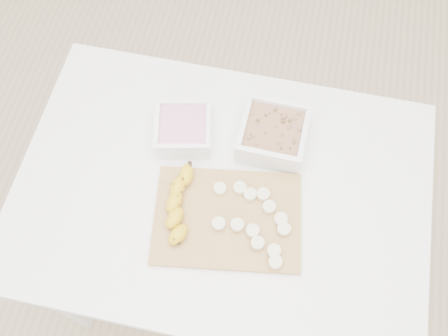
% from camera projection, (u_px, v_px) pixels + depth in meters
% --- Properties ---
extents(ground, '(3.50, 3.50, 0.00)m').
position_uv_depth(ground, '(222.00, 267.00, 1.88)').
color(ground, '#C6AD89').
rests_on(ground, ground).
extents(table, '(1.00, 0.70, 0.75)m').
position_uv_depth(table, '(222.00, 204.00, 1.29)').
color(table, white).
rests_on(table, ground).
extents(bowl_yogurt, '(0.16, 0.16, 0.06)m').
position_uv_depth(bowl_yogurt, '(183.00, 129.00, 1.24)').
color(bowl_yogurt, white).
rests_on(bowl_yogurt, table).
extents(bowl_granola, '(0.16, 0.16, 0.07)m').
position_uv_depth(bowl_granola, '(273.00, 134.00, 1.23)').
color(bowl_granola, white).
rests_on(bowl_granola, table).
extents(cutting_board, '(0.37, 0.29, 0.01)m').
position_uv_depth(cutting_board, '(227.00, 218.00, 1.17)').
color(cutting_board, tan).
rests_on(cutting_board, table).
extents(banana, '(0.07, 0.20, 0.03)m').
position_uv_depth(banana, '(179.00, 205.00, 1.15)').
color(banana, gold).
rests_on(banana, cutting_board).
extents(banana_slices, '(0.20, 0.19, 0.02)m').
position_uv_depth(banana_slices, '(255.00, 219.00, 1.15)').
color(banana_slices, beige).
rests_on(banana_slices, cutting_board).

